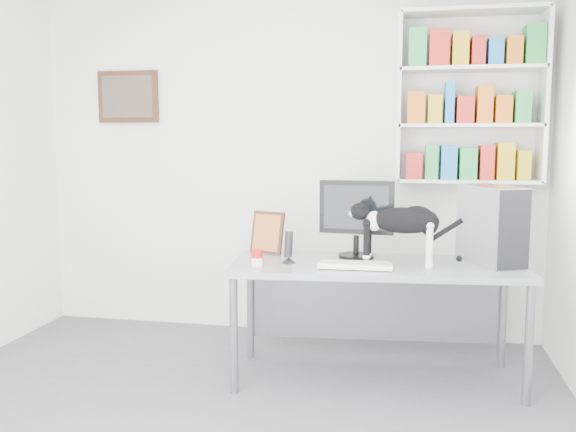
{
  "coord_description": "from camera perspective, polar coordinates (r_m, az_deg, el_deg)",
  "views": [
    {
      "loc": [
        0.98,
        -2.76,
        1.54
      ],
      "look_at": [
        0.13,
        1.53,
        1.0
      ],
      "focal_mm": 38.0,
      "sensor_mm": 36.0,
      "label": 1
    }
  ],
  "objects": [
    {
      "name": "desk",
      "position": [
        4.01,
        8.21,
        -9.77
      ],
      "size": [
        1.9,
        0.88,
        0.77
      ],
      "primitive_type": "cube",
      "rotation": [
        0.0,
        0.0,
        0.09
      ],
      "color": "gray",
      "rests_on": "room"
    },
    {
      "name": "wall_art",
      "position": [
        5.27,
        -14.74,
        10.73
      ],
      "size": [
        0.52,
        0.04,
        0.42
      ],
      "primitive_type": "cube",
      "color": "#492517",
      "rests_on": "room"
    },
    {
      "name": "keyboard",
      "position": [
        3.76,
        6.29,
        -4.6
      ],
      "size": [
        0.46,
        0.19,
        0.03
      ],
      "primitive_type": "cube",
      "rotation": [
        0.0,
        0.0,
        0.04
      ],
      "color": "white",
      "rests_on": "desk"
    },
    {
      "name": "bookshelf",
      "position": [
        4.64,
        16.67,
        10.59
      ],
      "size": [
        1.03,
        0.28,
        1.24
      ],
      "primitive_type": "cube",
      "color": "silver",
      "rests_on": "room"
    },
    {
      "name": "monitor",
      "position": [
        4.06,
        6.42,
        -0.23
      ],
      "size": [
        0.51,
        0.28,
        0.53
      ],
      "primitive_type": "cube",
      "rotation": [
        0.0,
        0.0,
        -0.09
      ],
      "color": "black",
      "rests_on": "desk"
    },
    {
      "name": "cat",
      "position": [
        3.84,
        10.52,
        -1.78
      ],
      "size": [
        0.63,
        0.22,
        0.38
      ],
      "primitive_type": null,
      "rotation": [
        0.0,
        0.0,
        -0.08
      ],
      "color": "black",
      "rests_on": "desk"
    },
    {
      "name": "pc_tower",
      "position": [
        4.06,
        18.48,
        -0.78
      ],
      "size": [
        0.4,
        0.54,
        0.49
      ],
      "primitive_type": "cube",
      "rotation": [
        0.0,
        0.0,
        0.43
      ],
      "color": "#A6A6AA",
      "rests_on": "desk"
    },
    {
      "name": "soup_can",
      "position": [
        3.79,
        -2.91,
        -3.94
      ],
      "size": [
        0.07,
        0.07,
        0.1
      ],
      "primitive_type": "cylinder",
      "rotation": [
        0.0,
        0.0,
        0.01
      ],
      "color": "red",
      "rests_on": "desk"
    },
    {
      "name": "leaning_print",
      "position": [
        4.21,
        -1.94,
        -1.49
      ],
      "size": [
        0.26,
        0.17,
        0.3
      ],
      "primitive_type": "cube",
      "rotation": [
        0.0,
        0.0,
        -0.32
      ],
      "color": "#492517",
      "rests_on": "desk"
    },
    {
      "name": "room",
      "position": [
        2.94,
        -8.36,
        3.29
      ],
      "size": [
        4.01,
        4.01,
        2.7
      ],
      "color": "#57575C",
      "rests_on": "ground"
    },
    {
      "name": "speaker",
      "position": [
        3.87,
        0.05,
        -2.88
      ],
      "size": [
        0.11,
        0.11,
        0.21
      ],
      "primitive_type": "cylinder",
      "rotation": [
        0.0,
        0.0,
        -0.15
      ],
      "color": "black",
      "rests_on": "desk"
    }
  ]
}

